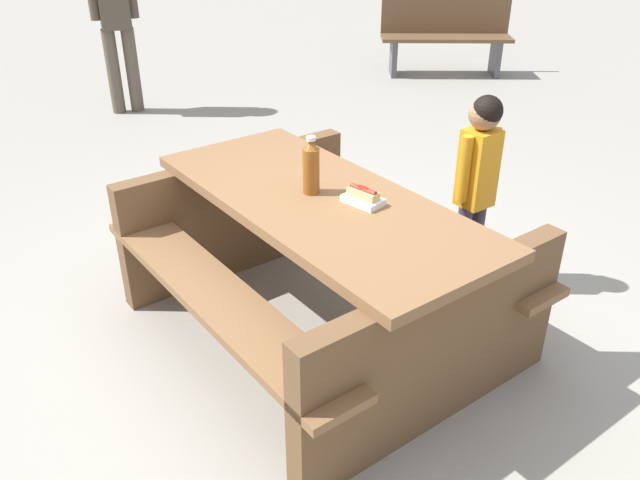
{
  "coord_description": "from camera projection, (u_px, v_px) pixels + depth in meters",
  "views": [
    {
      "loc": [
        2.06,
        -1.7,
        2.0
      ],
      "look_at": [
        0.0,
        0.0,
        0.52
      ],
      "focal_mm": 36.27,
      "sensor_mm": 36.0,
      "label": 1
    }
  ],
  "objects": [
    {
      "name": "child_in_coat",
      "position": [
        478.0,
        169.0,
        3.36
      ],
      "size": [
        0.17,
        0.27,
        1.09
      ],
      "color": "#3F334C",
      "rests_on": "ground"
    },
    {
      "name": "hotdog_tray",
      "position": [
        363.0,
        197.0,
        2.87
      ],
      "size": [
        0.19,
        0.13,
        0.08
      ],
      "color": "white",
      "rests_on": "picnic_table"
    },
    {
      "name": "soda_bottle",
      "position": [
        311.0,
        167.0,
        2.93
      ],
      "size": [
        0.08,
        0.08,
        0.27
      ],
      "color": "brown",
      "rests_on": "picnic_table"
    },
    {
      "name": "picnic_table",
      "position": [
        320.0,
        255.0,
        3.1
      ],
      "size": [
        1.86,
        1.48,
        0.75
      ],
      "color": "brown",
      "rests_on": "ground"
    },
    {
      "name": "ground_plane",
      "position": [
        320.0,
        329.0,
        3.31
      ],
      "size": [
        30.0,
        30.0,
        0.0
      ],
      "primitive_type": "plane",
      "color": "gray",
      "rests_on": "ground"
    },
    {
      "name": "park_bench_near",
      "position": [
        445.0,
        35.0,
        7.55
      ],
      "size": [
        1.28,
        1.4,
        0.85
      ],
      "color": "brown",
      "rests_on": "ground"
    }
  ]
}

